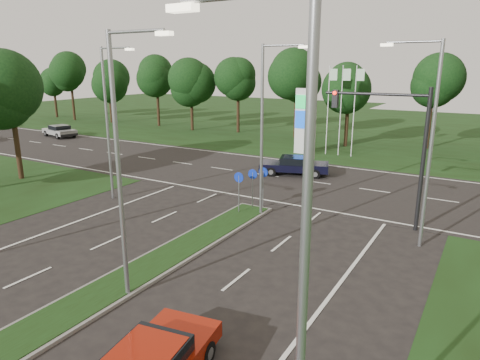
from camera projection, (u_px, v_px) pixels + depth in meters
The scene contains 15 objects.
verge_far at pixel (395, 128), 56.25m from camera, with size 160.00×50.00×0.02m, color black.
cross_road at pixel (304, 181), 30.55m from camera, with size 160.00×12.00×0.02m, color black.
median_kerb at pixel (65, 315), 13.95m from camera, with size 2.00×26.00×0.12m, color slate.
streetlight_median_near at pixel (122, 157), 13.82m from camera, with size 2.53×0.22×9.00m.
streetlight_median_far at pixel (265, 123), 22.11m from camera, with size 2.53×0.22×9.00m.
streetlight_left_far at pixel (109, 116), 25.07m from camera, with size 2.53×0.22×9.00m.
streetlight_right_far at pixel (427, 135), 18.24m from camera, with size 2.53×0.22×9.00m.
streetlight_right_near at pixel (293, 256), 6.63m from camera, with size 2.53×0.22×9.00m.
traffic_signal at pixel (397, 136), 20.81m from camera, with size 5.10×0.42×7.00m.
median_signs at pixel (252, 181), 23.81m from camera, with size 1.16×1.76×2.38m.
gas_pylon at pixel (305, 119), 39.11m from camera, with size 5.80×1.26×8.00m.
tree_left_far at pixel (9, 93), 29.50m from camera, with size 5.20×5.20×8.86m.
treeline_far at pixel (370, 78), 41.95m from camera, with size 6.00×6.00×9.90m.
navy_sedan at pixel (295, 165), 32.05m from camera, with size 5.42×3.56×1.38m.
far_car_a at pixel (59, 131), 49.21m from camera, with size 5.07×2.99×1.37m.
Camera 1 is at (11.23, -3.66, 7.92)m, focal length 32.00 mm.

